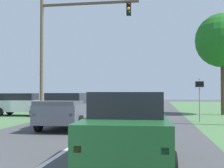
% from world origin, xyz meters
% --- Properties ---
extents(ground_plane, '(120.00, 120.00, 0.00)m').
position_xyz_m(ground_plane, '(0.00, 9.54, 0.00)').
color(ground_plane, '#424244').
extents(red_suv_near, '(2.27, 4.65, 1.90)m').
position_xyz_m(red_suv_near, '(2.21, 3.49, 1.00)').
color(red_suv_near, '#194C23').
rests_on(red_suv_near, ground_plane).
extents(pickup_truck_lead, '(2.47, 5.68, 1.85)m').
position_xyz_m(pickup_truck_lead, '(-1.78, 11.07, 0.97)').
color(pickup_truck_lead, '#4C515B').
rests_on(pickup_truck_lead, ground_plane).
extents(traffic_light, '(7.38, 0.40, 8.97)m').
position_xyz_m(traffic_light, '(-3.88, 16.70, 5.83)').
color(traffic_light, brown).
rests_on(traffic_light, ground_plane).
extents(keep_moving_sign, '(0.60, 0.09, 2.75)m').
position_xyz_m(keep_moving_sign, '(5.57, 15.24, 1.75)').
color(keep_moving_sign, gray).
rests_on(keep_moving_sign, ground_plane).
extents(oak_tree_right, '(4.50, 4.50, 8.46)m').
position_xyz_m(oak_tree_right, '(8.29, 21.44, 6.19)').
color(oak_tree_right, '#4C351E').
rests_on(oak_tree_right, ground_plane).
extents(crossing_suv_far, '(4.66, 2.16, 1.80)m').
position_xyz_m(crossing_suv_far, '(-7.93, 18.13, 0.94)').
color(crossing_suv_far, silver).
rests_on(crossing_suv_far, ground_plane).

